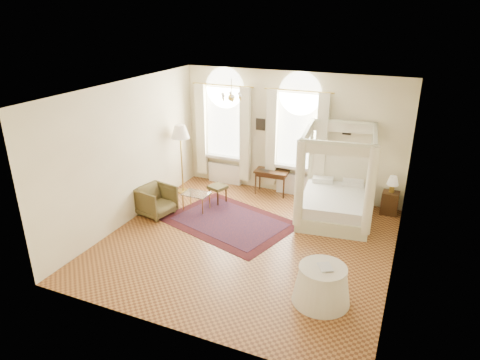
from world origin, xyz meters
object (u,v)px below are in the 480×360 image
object	(u,v)px
side_table	(322,285)
writing_desk	(272,174)
nightstand	(390,203)
floor_lamp	(180,135)
coffee_table	(196,195)
canopy_bed	(335,199)
armchair	(156,201)
stool	(218,188)

from	to	relation	value
side_table	writing_desk	bearing A→B (deg)	120.02
nightstand	writing_desk	world-z (taller)	writing_desk
nightstand	floor_lamp	world-z (taller)	floor_lamp
coffee_table	floor_lamp	xyz separation A→B (m)	(-0.89, 0.86, 1.23)
side_table	nightstand	bearing A→B (deg)	79.54
coffee_table	side_table	distance (m)	4.44
canopy_bed	armchair	xyz separation A→B (m)	(-4.07, -1.52, -0.14)
armchair	stool	bearing A→B (deg)	-29.10
stool	coffee_table	bearing A→B (deg)	-116.23
floor_lamp	canopy_bed	bearing A→B (deg)	0.52
writing_desk	coffee_table	xyz separation A→B (m)	(-1.41, -1.70, -0.18)
armchair	side_table	distance (m)	4.85
armchair	floor_lamp	bearing A→B (deg)	16.56
floor_lamp	side_table	bearing A→B (deg)	-34.71
nightstand	writing_desk	bearing A→B (deg)	-180.00
writing_desk	nightstand	bearing A→B (deg)	0.00
canopy_bed	floor_lamp	bearing A→B (deg)	-179.48
floor_lamp	side_table	world-z (taller)	floor_lamp
stool	side_table	world-z (taller)	side_table
canopy_bed	writing_desk	bearing A→B (deg)	156.95
stool	coffee_table	world-z (taller)	stool
canopy_bed	nightstand	xyz separation A→B (m)	(1.21, 0.80, -0.22)
canopy_bed	nightstand	bearing A→B (deg)	33.59
floor_lamp	stool	bearing A→B (deg)	-11.50
nightstand	coffee_table	size ratio (longest dim) A/B	0.86
coffee_table	floor_lamp	size ratio (longest dim) A/B	0.35
armchair	floor_lamp	size ratio (longest dim) A/B	0.42
nightstand	coffee_table	world-z (taller)	nightstand
armchair	floor_lamp	xyz separation A→B (m)	(-0.12, 1.48, 1.27)
stool	floor_lamp	distance (m)	1.74
stool	side_table	distance (m)	4.56
armchair	side_table	bearing A→B (deg)	-99.17
nightstand	stool	bearing A→B (deg)	-165.53
coffee_table	side_table	world-z (taller)	side_table
writing_desk	floor_lamp	xyz separation A→B (m)	(-2.30, -0.84, 1.05)
stool	armchair	xyz separation A→B (m)	(-1.07, -1.24, -0.03)
writing_desk	stool	bearing A→B (deg)	-135.54
nightstand	stool	distance (m)	4.34
floor_lamp	armchair	bearing A→B (deg)	-85.28
writing_desk	floor_lamp	size ratio (longest dim) A/B	0.48
coffee_table	side_table	bearing A→B (deg)	-32.21
canopy_bed	side_table	bearing A→B (deg)	-81.98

